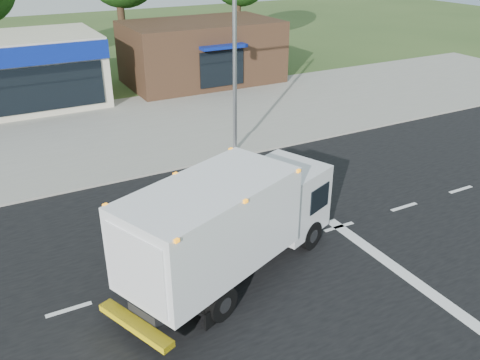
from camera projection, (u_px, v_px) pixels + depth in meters
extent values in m
plane|color=#385123|center=(263.00, 250.00, 16.04)|extent=(120.00, 120.00, 0.00)
cube|color=black|center=(263.00, 250.00, 16.04)|extent=(60.00, 14.00, 0.02)
cube|color=gray|center=(169.00, 159.00, 22.52)|extent=(60.00, 2.40, 0.12)
cube|color=gray|center=(130.00, 122.00, 27.15)|extent=(60.00, 9.00, 0.02)
cube|color=silver|center=(69.00, 309.00, 13.46)|extent=(1.20, 0.15, 0.01)
cube|color=silver|center=(175.00, 277.00, 14.75)|extent=(1.20, 0.15, 0.01)
cube|color=silver|center=(263.00, 250.00, 16.03)|extent=(1.20, 0.15, 0.01)
cube|color=silver|center=(339.00, 227.00, 17.31)|extent=(1.20, 0.15, 0.01)
cube|color=silver|center=(404.00, 207.00, 18.60)|extent=(1.20, 0.15, 0.01)
cube|color=silver|center=(461.00, 189.00, 19.88)|extent=(1.20, 0.15, 0.01)
cube|color=silver|center=(403.00, 273.00, 14.93)|extent=(0.40, 7.00, 0.01)
cube|color=black|center=(211.00, 269.00, 13.96)|extent=(4.97, 2.78, 0.35)
cube|color=silver|center=(286.00, 197.00, 16.03)|extent=(2.64, 2.72, 2.08)
cube|color=black|center=(303.00, 181.00, 16.60)|extent=(0.84, 1.80, 0.89)
cube|color=white|center=(210.00, 226.00, 13.36)|extent=(5.49, 4.06, 2.33)
cube|color=silver|center=(136.00, 270.00, 11.64)|extent=(0.80, 1.86, 1.88)
cube|color=yellow|center=(135.00, 325.00, 12.16)|extent=(1.21, 2.34, 0.18)
cube|color=orange|center=(208.00, 187.00, 12.86)|extent=(5.32, 4.03, 0.08)
cylinder|color=black|center=(262.00, 216.00, 17.07)|extent=(0.99, 0.63, 0.95)
cylinder|color=black|center=(310.00, 235.00, 15.98)|extent=(0.99, 0.63, 0.95)
cylinder|color=black|center=(168.00, 274.00, 14.14)|extent=(0.99, 0.63, 0.95)
cylinder|color=black|center=(221.00, 303.00, 13.00)|extent=(0.99, 0.63, 0.95)
imported|color=tan|center=(164.00, 270.00, 13.48)|extent=(0.81, 0.66, 1.92)
sphere|color=white|center=(162.00, 240.00, 13.08)|extent=(0.28, 0.28, 0.28)
cube|color=#382316|center=(202.00, 52.00, 34.05)|extent=(10.00, 6.00, 4.00)
cube|color=navy|center=(222.00, 46.00, 31.20)|extent=(3.00, 1.20, 0.20)
cube|color=black|center=(222.00, 69.00, 31.84)|extent=(3.00, 0.12, 2.20)
cylinder|color=gray|center=(235.00, 66.00, 21.63)|extent=(0.18, 0.18, 8.00)
cylinder|color=#332114|center=(121.00, 11.00, 38.29)|extent=(0.56, 0.56, 7.84)
cylinder|color=#332114|center=(238.00, 9.00, 42.75)|extent=(0.56, 0.56, 7.00)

